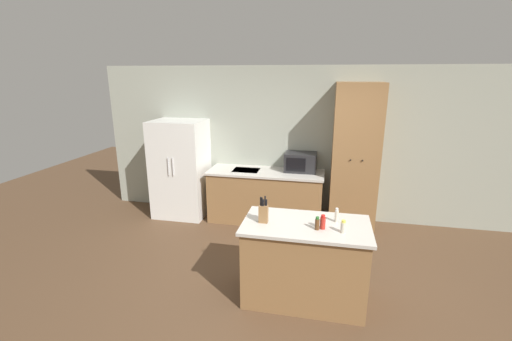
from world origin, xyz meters
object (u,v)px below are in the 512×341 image
(spice_bottle_short_red, at_px, (317,224))
(spice_bottle_green_herb, at_px, (323,222))
(knife_block, at_px, (263,213))
(spice_bottle_tall_dark, at_px, (337,216))
(spice_bottle_amber_oil, at_px, (343,227))
(refrigerator, at_px, (181,169))
(pantry_cabinet, at_px, (355,158))
(microwave, at_px, (301,162))

(spice_bottle_short_red, distance_m, spice_bottle_green_herb, 0.06)
(knife_block, height_order, spice_bottle_tall_dark, knife_block)
(spice_bottle_tall_dark, relative_size, spice_bottle_amber_oil, 1.18)
(refrigerator, distance_m, spice_bottle_amber_oil, 3.46)
(spice_bottle_tall_dark, height_order, spice_bottle_amber_oil, spice_bottle_tall_dark)
(pantry_cabinet, xyz_separation_m, spice_bottle_amber_oil, (-0.24, -2.20, -0.20))
(refrigerator, bearing_deg, pantry_cabinet, 1.20)
(spice_bottle_short_red, height_order, spice_bottle_green_herb, spice_bottle_green_herb)
(spice_bottle_tall_dark, height_order, spice_bottle_short_red, spice_bottle_tall_dark)
(knife_block, xyz_separation_m, spice_bottle_tall_dark, (0.77, 0.17, -0.03))
(microwave, xyz_separation_m, spice_bottle_green_herb, (0.42, -2.24, -0.06))
(knife_block, distance_m, spice_bottle_green_herb, 0.63)
(refrigerator, relative_size, pantry_cabinet, 0.73)
(spice_bottle_green_herb, bearing_deg, microwave, 100.54)
(knife_block, bearing_deg, spice_bottle_short_red, -6.34)
(spice_bottle_green_herb, bearing_deg, spice_bottle_tall_dark, 54.87)
(spice_bottle_amber_oil, bearing_deg, pantry_cabinet, 83.86)
(refrigerator, xyz_separation_m, spice_bottle_amber_oil, (2.71, -2.14, 0.13))
(refrigerator, xyz_separation_m, spice_bottle_green_herb, (2.51, -2.09, 0.13))
(pantry_cabinet, height_order, microwave, pantry_cabinet)
(knife_block, relative_size, spice_bottle_green_herb, 1.96)
(spice_bottle_green_herb, bearing_deg, spice_bottle_amber_oil, -13.71)
(knife_block, bearing_deg, spice_bottle_tall_dark, 12.39)
(pantry_cabinet, relative_size, microwave, 4.50)
(pantry_cabinet, bearing_deg, refrigerator, -178.80)
(spice_bottle_tall_dark, bearing_deg, spice_bottle_green_herb, -125.13)
(spice_bottle_tall_dark, bearing_deg, knife_block, -167.61)
(spice_bottle_tall_dark, bearing_deg, spice_bottle_amber_oil, -75.98)
(refrigerator, relative_size, spice_bottle_short_red, 12.15)
(pantry_cabinet, height_order, spice_bottle_green_herb, pantry_cabinet)
(microwave, relative_size, knife_block, 1.75)
(spice_bottle_short_red, relative_size, spice_bottle_amber_oil, 1.03)
(knife_block, distance_m, spice_bottle_amber_oil, 0.84)
(pantry_cabinet, xyz_separation_m, microwave, (-0.86, 0.09, -0.13))
(refrigerator, height_order, spice_bottle_green_herb, refrigerator)
(spice_bottle_tall_dark, bearing_deg, pantry_cabinet, 81.26)
(spice_bottle_tall_dark, relative_size, spice_bottle_short_red, 1.14)
(knife_block, xyz_separation_m, spice_bottle_green_herb, (0.63, -0.03, -0.04))
(pantry_cabinet, relative_size, spice_bottle_green_herb, 15.38)
(pantry_cabinet, distance_m, microwave, 0.87)
(knife_block, height_order, spice_bottle_green_herb, knife_block)
(refrigerator, distance_m, spice_bottle_green_herb, 3.27)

